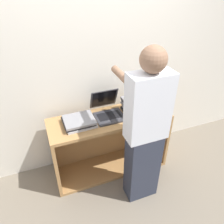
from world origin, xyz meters
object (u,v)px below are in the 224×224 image
laptop_stack_right (138,105)px  person (145,133)px  laptop_stack_left (79,122)px  laptop_open (108,111)px

laptop_stack_right → person: 0.51m
laptop_stack_left → person: person is taller
laptop_stack_left → laptop_stack_right: bearing=0.1°
person → laptop_open: bearing=109.0°
laptop_open → person: size_ratio=0.23×
laptop_stack_right → person: size_ratio=0.20×
laptop_stack_left → laptop_stack_right: (0.71, 0.00, 0.05)m
laptop_stack_left → laptop_open: bearing=10.4°
laptop_stack_left → laptop_stack_right: laptop_stack_right is taller
laptop_stack_right → laptop_open: bearing=169.8°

